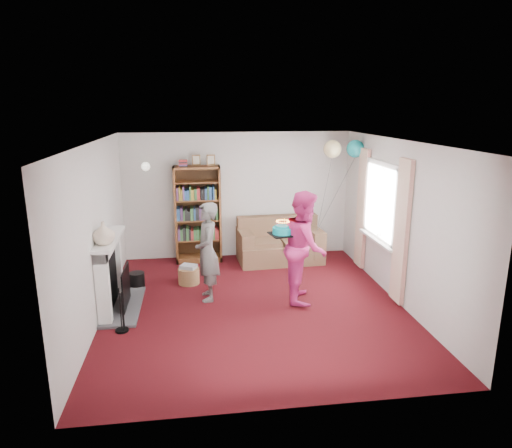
{
  "coord_description": "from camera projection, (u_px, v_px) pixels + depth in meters",
  "views": [
    {
      "loc": [
        -0.86,
        -6.44,
        2.98
      ],
      "look_at": [
        0.11,
        0.6,
        1.14
      ],
      "focal_mm": 32.0,
      "sensor_mm": 36.0,
      "label": 1
    }
  ],
  "objects": [
    {
      "name": "birthday_cake",
      "position": [
        283.0,
        231.0,
        6.97
      ],
      "size": [
        0.37,
        0.37,
        0.22
      ],
      "rotation": [
        0.0,
        0.0,
        0.21
      ],
      "color": "black",
      "rests_on": "ground"
    },
    {
      "name": "wicker_basket",
      "position": [
        189.0,
        275.0,
        7.88
      ],
      "size": [
        0.37,
        0.37,
        0.33
      ],
      "rotation": [
        0.0,
        0.0,
        -0.44
      ],
      "color": "olive",
      "rests_on": "ground"
    },
    {
      "name": "wall_right",
      "position": [
        399.0,
        222.0,
        7.02
      ],
      "size": [
        0.02,
        5.0,
        2.5
      ],
      "primitive_type": "cube",
      "color": "silver",
      "rests_on": "ground"
    },
    {
      "name": "fireplace",
      "position": [
        114.0,
        277.0,
        6.82
      ],
      "size": [
        0.55,
        1.8,
        1.12
      ],
      "color": "#3F3F42",
      "rests_on": "ground"
    },
    {
      "name": "window_bay",
      "position": [
        380.0,
        216.0,
        7.6
      ],
      "size": [
        0.14,
        2.02,
        2.2
      ],
      "color": "white",
      "rests_on": "ground"
    },
    {
      "name": "mantel_vase",
      "position": [
        103.0,
        233.0,
        6.29
      ],
      "size": [
        0.36,
        0.36,
        0.32
      ],
      "primitive_type": "imported",
      "rotation": [
        0.0,
        0.0,
        -0.21
      ],
      "color": "beige",
      "rests_on": "fireplace"
    },
    {
      "name": "wall_left",
      "position": [
        95.0,
        233.0,
        6.42
      ],
      "size": [
        0.02,
        5.0,
        2.5
      ],
      "primitive_type": "cube",
      "color": "silver",
      "rests_on": "ground"
    },
    {
      "name": "person_striped",
      "position": [
        207.0,
        252.0,
        7.1
      ],
      "size": [
        0.4,
        0.59,
        1.56
      ],
      "primitive_type": "imported",
      "rotation": [
        0.0,
        0.0,
        -1.52
      ],
      "color": "black",
      "rests_on": "ground"
    },
    {
      "name": "ground",
      "position": [
        254.0,
        305.0,
        7.04
      ],
      "size": [
        5.0,
        5.0,
        0.0
      ],
      "primitive_type": "plane",
      "color": "#35080F",
      "rests_on": "ground"
    },
    {
      "name": "person_magenta",
      "position": [
        305.0,
        246.0,
        7.07
      ],
      "size": [
        0.81,
        0.96,
        1.75
      ],
      "primitive_type": "imported",
      "rotation": [
        0.0,
        0.0,
        1.38
      ],
      "color": "#C4276F",
      "rests_on": "ground"
    },
    {
      "name": "sofa",
      "position": [
        279.0,
        244.0,
        9.04
      ],
      "size": [
        1.62,
        0.86,
        0.86
      ],
      "rotation": [
        0.0,
        0.0,
        0.05
      ],
      "color": "brown",
      "rests_on": "ground"
    },
    {
      "name": "wall_back",
      "position": [
        237.0,
        195.0,
        9.13
      ],
      "size": [
        4.5,
        0.02,
        2.5
      ],
      "primitive_type": "cube",
      "color": "silver",
      "rests_on": "ground"
    },
    {
      "name": "bookcase",
      "position": [
        198.0,
        215.0,
        8.91
      ],
      "size": [
        0.89,
        0.42,
        2.09
      ],
      "color": "#472B14",
      "rests_on": "ground"
    },
    {
      "name": "balloons",
      "position": [
        344.0,
        149.0,
        8.38
      ],
      "size": [
        0.82,
        0.33,
        1.73
      ],
      "color": "#3F3F3F",
      "rests_on": "ground"
    },
    {
      "name": "ceiling",
      "position": [
        254.0,
        141.0,
        6.41
      ],
      "size": [
        4.5,
        5.0,
        0.01
      ],
      "primitive_type": "cube",
      "color": "white",
      "rests_on": "wall_back"
    },
    {
      "name": "wall_sconce",
      "position": [
        146.0,
        166.0,
        8.6
      ],
      "size": [
        0.16,
        0.23,
        0.16
      ],
      "color": "gold",
      "rests_on": "ground"
    }
  ]
}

